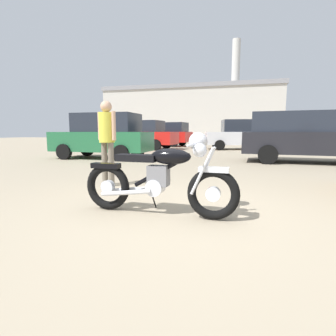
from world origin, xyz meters
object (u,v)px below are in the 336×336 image
object	(u,v)px
white_estate_far	(104,136)
red_hatchback_near	(240,134)
silver_sedan_mid	(311,135)
bystander	(107,134)
dark_sedan_left	(137,134)
vintage_motorcycle	(162,177)
blue_hatchback_right	(161,133)

from	to	relation	value
white_estate_far	red_hatchback_near	bearing A→B (deg)	-127.88
white_estate_far	silver_sedan_mid	distance (m)	7.64
bystander	dark_sedan_left	bearing A→B (deg)	36.72
bystander	silver_sedan_mid	size ratio (longest dim) A/B	0.34
vintage_motorcycle	bystander	distance (m)	2.22
bystander	red_hatchback_near	bearing A→B (deg)	5.80
dark_sedan_left	white_estate_far	world-z (taller)	white_estate_far
silver_sedan_mid	white_estate_far	bearing A→B (deg)	-172.99
blue_hatchback_right	silver_sedan_mid	distance (m)	12.08
vintage_motorcycle	white_estate_far	bearing A→B (deg)	126.39
dark_sedan_left	silver_sedan_mid	size ratio (longest dim) A/B	1.01
red_hatchback_near	blue_hatchback_right	size ratio (longest dim) A/B	0.84
silver_sedan_mid	bystander	bearing A→B (deg)	-129.08
red_hatchback_near	blue_hatchback_right	world-z (taller)	red_hatchback_near
dark_sedan_left	red_hatchback_near	size ratio (longest dim) A/B	1.17
dark_sedan_left	blue_hatchback_right	bearing A→B (deg)	88.02
silver_sedan_mid	vintage_motorcycle	bearing A→B (deg)	-112.55
vintage_motorcycle	white_estate_far	size ratio (longest dim) A/B	0.53
red_hatchback_near	vintage_motorcycle	bearing A→B (deg)	74.64
bystander	blue_hatchback_right	size ratio (longest dim) A/B	0.34
dark_sedan_left	white_estate_far	size ratio (longest dim) A/B	1.24
dark_sedan_left	vintage_motorcycle	bearing A→B (deg)	-62.29
dark_sedan_left	red_hatchback_near	xyz separation A→B (m)	(6.17, 1.09, -0.02)
white_estate_far	blue_hatchback_right	xyz separation A→B (m)	(-0.30, 9.47, 0.02)
vintage_motorcycle	red_hatchback_near	xyz separation A→B (m)	(1.18, 13.28, 0.43)
white_estate_far	silver_sedan_mid	size ratio (longest dim) A/B	0.81
red_hatchback_near	silver_sedan_mid	distance (m)	6.89
bystander	white_estate_far	xyz separation A→B (m)	(-2.67, 4.90, -0.10)
dark_sedan_left	silver_sedan_mid	world-z (taller)	same
bystander	red_hatchback_near	distance (m)	12.08
vintage_motorcycle	silver_sedan_mid	xyz separation A→B (m)	(3.43, 6.77, 0.45)
bystander	silver_sedan_mid	bearing A→B (deg)	-24.56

